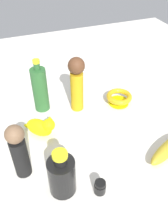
{
  "coord_description": "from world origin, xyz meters",
  "views": [
    {
      "loc": [
        -0.24,
        -0.63,
        0.64
      ],
      "look_at": [
        0.0,
        0.0,
        0.07
      ],
      "focal_mm": 37.77,
      "sensor_mm": 36.0,
      "label": 1
    }
  ],
  "objects_px": {
    "bottle_short": "(62,175)",
    "bowl": "(119,98)",
    "bottle_tall": "(40,89)",
    "cat_figurine": "(41,127)",
    "nail_polish_jar": "(100,187)",
    "banana": "(168,149)",
    "person_figure_child": "(77,82)",
    "person_figure_adult": "(19,150)"
  },
  "relations": [
    {
      "from": "bowl",
      "to": "nail_polish_jar",
      "type": "distance_m",
      "value": 0.45
    },
    {
      "from": "bottle_tall",
      "to": "cat_figurine",
      "type": "distance_m",
      "value": 0.17
    },
    {
      "from": "bottle_tall",
      "to": "person_figure_adult",
      "type": "height_order",
      "value": "bottle_tall"
    },
    {
      "from": "bowl",
      "to": "nail_polish_jar",
      "type": "relative_size",
      "value": 2.43
    },
    {
      "from": "person_figure_adult",
      "to": "nail_polish_jar",
      "type": "distance_m",
      "value": 0.26
    },
    {
      "from": "bottle_short",
      "to": "banana",
      "type": "bearing_deg",
      "value": 0.6
    },
    {
      "from": "cat_figurine",
      "to": "bottle_tall",
      "type": "bearing_deg",
      "value": 76.23
    },
    {
      "from": "bottle_tall",
      "to": "person_figure_child",
      "type": "distance_m",
      "value": 0.15
    },
    {
      "from": "bottle_tall",
      "to": "person_figure_adult",
      "type": "relative_size",
      "value": 1.15
    },
    {
      "from": "banana",
      "to": "person_figure_child",
      "type": "relative_size",
      "value": 0.83
    },
    {
      "from": "banana",
      "to": "person_figure_adult",
      "type": "relative_size",
      "value": 0.98
    },
    {
      "from": "bowl",
      "to": "nail_polish_jar",
      "type": "height_order",
      "value": "same"
    },
    {
      "from": "banana",
      "to": "person_figure_child",
      "type": "bearing_deg",
      "value": -82.02
    },
    {
      "from": "banana",
      "to": "bottle_tall",
      "type": "xyz_separation_m",
      "value": [
        -0.35,
        0.4,
        0.07
      ]
    },
    {
      "from": "banana",
      "to": "person_figure_child",
      "type": "height_order",
      "value": "person_figure_child"
    },
    {
      "from": "bottle_tall",
      "to": "cat_figurine",
      "type": "height_order",
      "value": "bottle_tall"
    },
    {
      "from": "person_figure_adult",
      "to": "nail_polish_jar",
      "type": "xyz_separation_m",
      "value": [
        0.2,
        -0.15,
        -0.08
      ]
    },
    {
      "from": "person_figure_adult",
      "to": "bowl",
      "type": "bearing_deg",
      "value": 25.66
    },
    {
      "from": "bowl",
      "to": "person_figure_adult",
      "type": "distance_m",
      "value": 0.51
    },
    {
      "from": "banana",
      "to": "bottle_tall",
      "type": "bearing_deg",
      "value": -71.81
    },
    {
      "from": "bowl",
      "to": "cat_figurine",
      "type": "distance_m",
      "value": 0.37
    },
    {
      "from": "cat_figurine",
      "to": "person_figure_adult",
      "type": "distance_m",
      "value": 0.19
    },
    {
      "from": "bowl",
      "to": "bottle_short",
      "type": "bearing_deg",
      "value": -137.8
    },
    {
      "from": "banana",
      "to": "bottle_tall",
      "type": "distance_m",
      "value": 0.54
    },
    {
      "from": "person_figure_adult",
      "to": "person_figure_child",
      "type": "relative_size",
      "value": 0.84
    },
    {
      "from": "banana",
      "to": "person_figure_adult",
      "type": "distance_m",
      "value": 0.49
    },
    {
      "from": "person_figure_adult",
      "to": "person_figure_child",
      "type": "distance_m",
      "value": 0.37
    },
    {
      "from": "nail_polish_jar",
      "to": "person_figure_child",
      "type": "xyz_separation_m",
      "value": [
        0.07,
        0.4,
        0.11
      ]
    },
    {
      "from": "bottle_short",
      "to": "person_figure_child",
      "type": "relative_size",
      "value": 0.69
    },
    {
      "from": "banana",
      "to": "person_figure_adult",
      "type": "xyz_separation_m",
      "value": [
        -0.48,
        0.1,
        0.08
      ]
    },
    {
      "from": "nail_polish_jar",
      "to": "person_figure_child",
      "type": "bearing_deg",
      "value": 79.9
    },
    {
      "from": "banana",
      "to": "bottle_short",
      "type": "xyz_separation_m",
      "value": [
        -0.38,
        -0.0,
        0.04
      ]
    },
    {
      "from": "bottle_short",
      "to": "person_figure_child",
      "type": "bearing_deg",
      "value": 64.11
    },
    {
      "from": "bowl",
      "to": "person_figure_adult",
      "type": "height_order",
      "value": "person_figure_adult"
    },
    {
      "from": "banana",
      "to": "bowl",
      "type": "distance_m",
      "value": 0.32
    },
    {
      "from": "bottle_short",
      "to": "bottle_tall",
      "type": "xyz_separation_m",
      "value": [
        0.03,
        0.41,
        0.03
      ]
    },
    {
      "from": "banana",
      "to": "nail_polish_jar",
      "type": "bearing_deg",
      "value": -11.87
    },
    {
      "from": "bowl",
      "to": "cat_figurine",
      "type": "height_order",
      "value": "cat_figurine"
    },
    {
      "from": "bottle_short",
      "to": "bowl",
      "type": "relative_size",
      "value": 1.47
    },
    {
      "from": "banana",
      "to": "nail_polish_jar",
      "type": "distance_m",
      "value": 0.28
    },
    {
      "from": "bottle_tall",
      "to": "nail_polish_jar",
      "type": "height_order",
      "value": "bottle_tall"
    },
    {
      "from": "person_figure_child",
      "to": "cat_figurine",
      "type": "bearing_deg",
      "value": -149.62
    }
  ]
}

